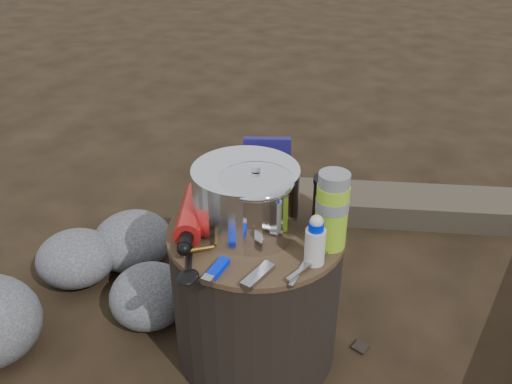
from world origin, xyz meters
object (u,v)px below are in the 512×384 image
at_px(fuel_bottle, 192,213).
at_px(stump, 256,292).
at_px(travel_mug, 329,200).
at_px(thermos, 332,211).
at_px(camping_pot, 256,204).

bearing_deg(fuel_bottle, stump, -7.33).
bearing_deg(fuel_bottle, travel_mug, 4.44).
distance_m(thermos, travel_mug, 0.10).
bearing_deg(travel_mug, fuel_bottle, -152.50).
height_order(stump, camping_pot, camping_pot).
bearing_deg(camping_pot, stump, 113.56).
bearing_deg(fuel_bottle, camping_pot, -15.18).
xyz_separation_m(camping_pot, travel_mug, (0.13, 0.13, -0.03)).
bearing_deg(camping_pot, travel_mug, 44.14).
bearing_deg(stump, thermos, 4.63).
distance_m(camping_pot, travel_mug, 0.18).
distance_m(camping_pot, thermos, 0.17).
relative_size(fuel_bottle, thermos, 1.43).
xyz_separation_m(stump, travel_mug, (0.14, 0.11, 0.25)).
distance_m(fuel_bottle, thermos, 0.33).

